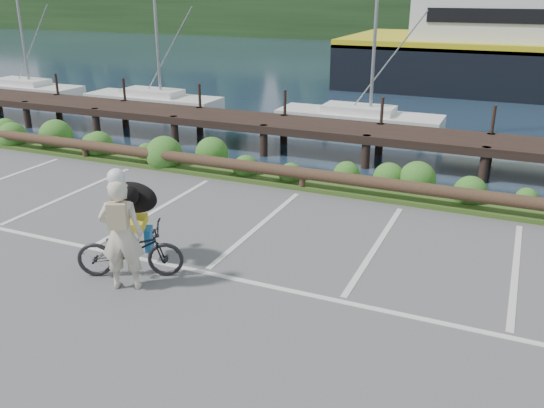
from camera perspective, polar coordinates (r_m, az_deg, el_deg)
The scene contains 7 objects.
ground at distance 10.93m, azimuth -5.70°, elevation -5.88°, with size 72.00×72.00×0.00m, color #535355.
harbor_backdrop at distance 87.25m, azimuth 21.59°, elevation 16.05°, with size 170.00×160.00×30.00m.
vegetation_strip at distance 15.39m, azimuth 3.92°, elevation 2.36°, with size 34.00×1.60×0.10m, color #3D5B21.
log_rail at distance 14.79m, azimuth 2.99°, elevation 1.40°, with size 32.00×0.30×0.60m, color #443021, non-canonical shape.
bicycle at distance 10.54m, azimuth -13.90°, elevation -4.47°, with size 0.66×1.89×0.99m, color black.
cyclist at distance 9.95m, azimuth -14.67°, elevation -2.95°, with size 0.72×0.47×1.98m, color beige.
dog at distance 10.80m, azimuth -13.57°, elevation 0.65°, with size 0.99×0.48×0.57m, color black.
Camera 1 is at (4.90, -8.48, 4.86)m, focal length 38.00 mm.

